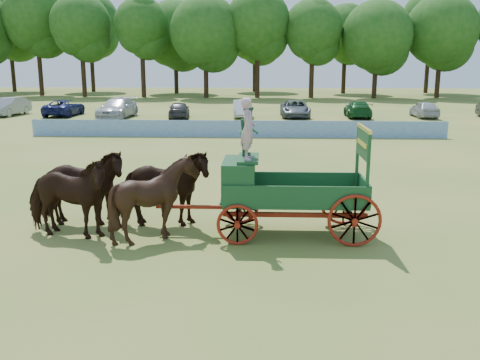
% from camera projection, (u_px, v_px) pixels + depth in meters
% --- Properties ---
extents(ground, '(160.00, 160.00, 0.00)m').
position_uv_depth(ground, '(239.00, 222.00, 15.90)').
color(ground, olive).
rests_on(ground, ground).
extents(horse_lead_left, '(2.85, 1.72, 2.25)m').
position_uv_depth(horse_lead_left, '(66.00, 197.00, 14.26)').
color(horse_lead_left, black).
rests_on(horse_lead_left, ground).
extents(horse_lead_right, '(2.73, 1.38, 2.25)m').
position_uv_depth(horse_lead_right, '(80.00, 188.00, 15.33)').
color(horse_lead_right, black).
rests_on(horse_lead_right, ground).
extents(horse_wheel_left, '(2.26, 2.07, 2.25)m').
position_uv_depth(horse_wheel_left, '(155.00, 198.00, 14.15)').
color(horse_wheel_left, black).
rests_on(horse_wheel_left, ground).
extents(horse_wheel_right, '(2.76, 1.46, 2.25)m').
position_uv_depth(horse_wheel_right, '(163.00, 189.00, 15.23)').
color(horse_wheel_right, black).
rests_on(horse_wheel_right, ground).
extents(farm_dray, '(6.00, 2.00, 3.77)m').
position_uv_depth(farm_dray, '(268.00, 178.00, 14.47)').
color(farm_dray, maroon).
rests_on(farm_dray, ground).
extents(sponsor_banner, '(26.00, 0.08, 1.05)m').
position_uv_depth(sponsor_banner, '(237.00, 129.00, 33.38)').
color(sponsor_banner, '#1C5298').
rests_on(sponsor_banner, ground).
extents(parked_cars, '(47.40, 7.01, 1.62)m').
position_uv_depth(parked_cars, '(188.00, 108.00, 45.35)').
color(parked_cars, silver).
rests_on(parked_cars, ground).
extents(treeline, '(90.35, 23.28, 15.10)m').
position_uv_depth(treeline, '(208.00, 27.00, 72.19)').
color(treeline, '#382314').
rests_on(treeline, ground).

